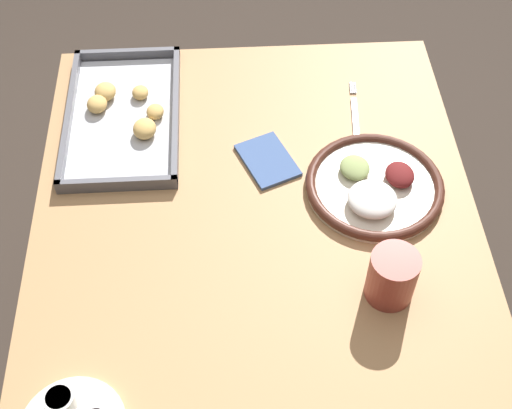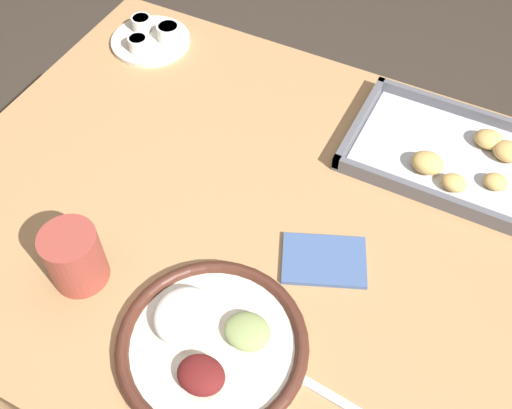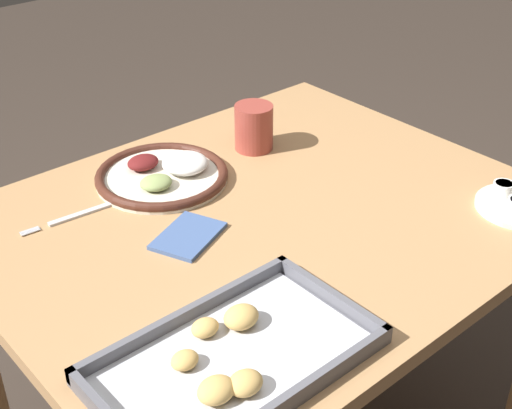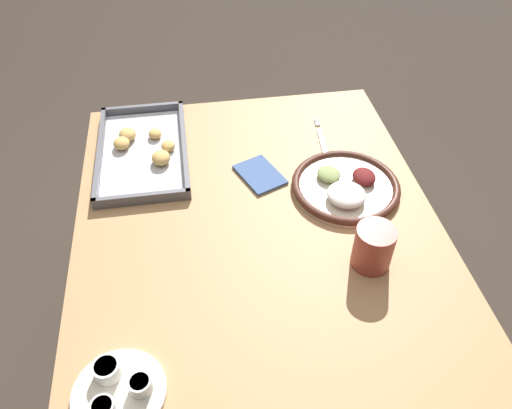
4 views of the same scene
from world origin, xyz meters
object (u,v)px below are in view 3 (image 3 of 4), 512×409
dinner_plate (163,174)px  napkin (188,236)px  fork (83,213)px  drinking_cup (254,127)px  baking_tray (233,358)px

dinner_plate → napkin: size_ratio=1.76×
fork → drinking_cup: bearing=-175.4°
fork → drinking_cup: drinking_cup is taller
fork → drinking_cup: 0.42m
drinking_cup → napkin: 0.37m
baking_tray → drinking_cup: drinking_cup is taller
baking_tray → drinking_cup: size_ratio=3.95×
dinner_plate → napkin: bearing=66.7°
baking_tray → dinner_plate: bearing=-114.5°
fork → dinner_plate: bearing=-172.3°
baking_tray → napkin: bearing=-115.3°
fork → napkin: (-0.10, 0.19, 0.00)m
baking_tray → drinking_cup: bearing=-133.4°
dinner_plate → baking_tray: dinner_plate is taller
dinner_plate → fork: size_ratio=1.25×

